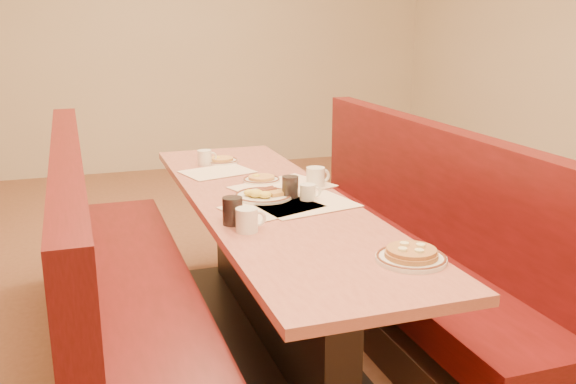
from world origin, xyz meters
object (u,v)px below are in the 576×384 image
object	(u,v)px
booth_left	(116,297)
coffee_mug_d	(205,157)
pancake_plate	(411,256)
coffee_mug_a	(308,192)
eggs_plate	(263,195)
coffee_mug_b	(248,219)
coffee_mug_c	(316,177)
soda_tumbler_mid	(290,187)
diner_table	(271,274)
booth_right	(406,258)
soda_tumbler_near	(233,211)

from	to	relation	value
booth_left	coffee_mug_d	size ratio (longest dim) A/B	21.75
pancake_plate	coffee_mug_a	xyz separation A→B (m)	(-0.07, 0.83, 0.02)
eggs_plate	coffee_mug_d	world-z (taller)	coffee_mug_d
coffee_mug_b	coffee_mug_c	xyz separation A→B (m)	(0.51, 0.56, 0.00)
coffee_mug_c	coffee_mug_d	world-z (taller)	coffee_mug_c
coffee_mug_a	coffee_mug_c	world-z (taller)	coffee_mug_c
eggs_plate	soda_tumbler_mid	world-z (taller)	soda_tumbler_mid
diner_table	pancake_plate	world-z (taller)	pancake_plate
booth_left	eggs_plate	world-z (taller)	booth_left
eggs_plate	coffee_mug_c	world-z (taller)	coffee_mug_c
eggs_plate	soda_tumbler_mid	xyz separation A→B (m)	(0.12, -0.03, 0.04)
coffee_mug_a	coffee_mug_c	bearing A→B (deg)	61.51
booth_right	eggs_plate	distance (m)	0.87
eggs_plate	coffee_mug_c	xyz separation A→B (m)	(0.32, 0.12, 0.04)
diner_table	coffee_mug_b	xyz separation A→B (m)	(-0.23, -0.41, 0.43)
coffee_mug_b	eggs_plate	bearing A→B (deg)	63.13
pancake_plate	coffee_mug_d	bearing A→B (deg)	102.28
coffee_mug_d	soda_tumbler_near	bearing A→B (deg)	-100.84
coffee_mug_a	diner_table	bearing A→B (deg)	154.16
coffee_mug_c	coffee_mug_b	bearing A→B (deg)	-144.07
booth_left	eggs_plate	bearing A→B (deg)	1.80
eggs_plate	coffee_mug_a	size ratio (longest dim) A/B	2.62
pancake_plate	soda_tumbler_near	bearing A→B (deg)	129.10
coffee_mug_c	soda_tumbler_near	world-z (taller)	soda_tumbler_near
coffee_mug_a	soda_tumbler_mid	distance (m)	0.09
eggs_plate	coffee_mug_b	size ratio (longest dim) A/B	2.15
coffee_mug_a	coffee_mug_d	xyz separation A→B (m)	(-0.30, 0.89, 0.00)
pancake_plate	coffee_mug_d	world-z (taller)	coffee_mug_d
booth_left	coffee_mug_d	xyz separation A→B (m)	(0.59, 0.81, 0.43)
booth_right	coffee_mug_a	world-z (taller)	booth_right
soda_tumbler_near	coffee_mug_c	bearing A→B (deg)	39.65
coffee_mug_a	soda_tumbler_mid	bearing A→B (deg)	135.71
diner_table	soda_tumbler_mid	distance (m)	0.44
eggs_plate	coffee_mug_d	bearing A→B (deg)	98.08
pancake_plate	coffee_mug_c	size ratio (longest dim) A/B	1.90
pancake_plate	coffee_mug_d	size ratio (longest dim) A/B	2.17
soda_tumbler_near	soda_tumbler_mid	distance (m)	0.46
coffee_mug_b	coffee_mug_d	bearing A→B (deg)	83.25
pancake_plate	eggs_plate	world-z (taller)	pancake_plate
pancake_plate	soda_tumbler_mid	xyz separation A→B (m)	(-0.14, 0.90, 0.03)
booth_right	eggs_plate	xyz separation A→B (m)	(-0.76, 0.02, 0.41)
soda_tumbler_mid	coffee_mug_a	bearing A→B (deg)	-45.19
soda_tumbler_near	booth_left	bearing A→B (deg)	147.07
booth_left	booth_right	distance (m)	1.46
booth_right	soda_tumbler_near	size ratio (longest dim) A/B	21.64
booth_right	coffee_mug_a	bearing A→B (deg)	-172.14
booth_right	eggs_plate	bearing A→B (deg)	178.35
booth_left	coffee_mug_b	size ratio (longest dim) A/B	19.72
coffee_mug_b	coffee_mug_d	world-z (taller)	coffee_mug_b
booth_left	soda_tumbler_near	distance (m)	0.72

